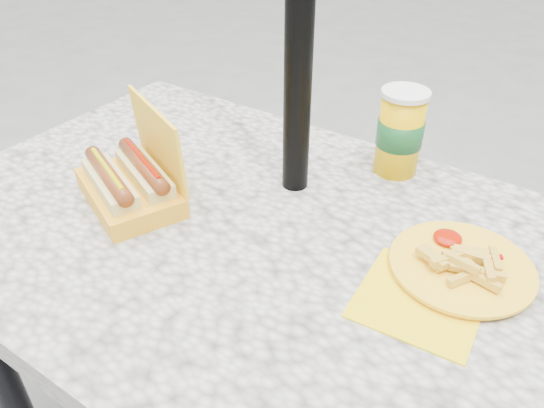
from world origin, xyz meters
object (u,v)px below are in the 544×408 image
Objects in this scene: umbrella_pole at (300,0)px; hotdog_box at (131,182)px; fries_plate at (458,268)px; soda_cup at (400,132)px.

hotdog_box is at bearing -135.93° from umbrella_pole.
hotdog_box is at bearing -166.30° from fries_plate.
umbrella_pole reaches higher than fries_plate.
umbrella_pole is 8.56× the size of hotdog_box.
hotdog_box reaches higher than soda_cup.
soda_cup is at bearing 131.20° from fries_plate.
hotdog_box is 0.85× the size of fries_plate.
hotdog_box is at bearing -134.04° from soda_cup.
umbrella_pole is at bearing 167.60° from fries_plate.
soda_cup is (-0.21, 0.24, 0.08)m from fries_plate.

